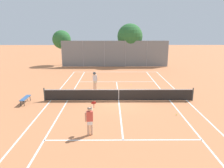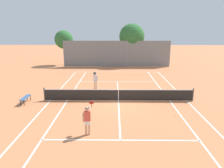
{
  "view_description": "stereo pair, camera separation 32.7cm",
  "coord_description": "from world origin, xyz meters",
  "px_view_note": "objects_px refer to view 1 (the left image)",
  "views": [
    {
      "loc": [
        -0.65,
        -16.7,
        5.67
      ],
      "look_at": [
        -0.53,
        1.5,
        1.0
      ],
      "focal_mm": 35.0,
      "sensor_mm": 36.0,
      "label": 1
    },
    {
      "loc": [
        -0.32,
        -16.7,
        5.67
      ],
      "look_at": [
        -0.53,
        1.5,
        1.0
      ],
      "focal_mm": 35.0,
      "sensor_mm": 36.0,
      "label": 2
    }
  ],
  "objects_px": {
    "loose_tennis_ball_0": "(131,85)",
    "tree_behind_left": "(62,40)",
    "loose_tennis_ball_2": "(176,115)",
    "tennis_net": "(119,95)",
    "player_near_side": "(90,119)",
    "player_far_left": "(95,80)",
    "tree_behind_right": "(130,37)",
    "loose_tennis_ball_1": "(85,80)",
    "courtside_bench": "(25,98)"
  },
  "relations": [
    {
      "from": "player_far_left",
      "to": "loose_tennis_ball_1",
      "type": "xyz_separation_m",
      "value": [
        -1.46,
        3.87,
        -0.89
      ]
    },
    {
      "from": "player_far_left",
      "to": "loose_tennis_ball_2",
      "type": "xyz_separation_m",
      "value": [
        5.9,
        -6.51,
        -0.89
      ]
    },
    {
      "from": "courtside_bench",
      "to": "loose_tennis_ball_1",
      "type": "bearing_deg",
      "value": 65.16
    },
    {
      "from": "player_far_left",
      "to": "loose_tennis_ball_0",
      "type": "bearing_deg",
      "value": 24.06
    },
    {
      "from": "loose_tennis_ball_0",
      "to": "tree_behind_left",
      "type": "distance_m",
      "value": 16.57
    },
    {
      "from": "player_near_side",
      "to": "player_far_left",
      "type": "xyz_separation_m",
      "value": [
        -0.36,
        9.23,
        0.0
      ]
    },
    {
      "from": "tree_behind_right",
      "to": "tennis_net",
      "type": "bearing_deg",
      "value": -97.72
    },
    {
      "from": "tennis_net",
      "to": "loose_tennis_ball_0",
      "type": "bearing_deg",
      "value": 73.85
    },
    {
      "from": "tennis_net",
      "to": "player_far_left",
      "type": "distance_m",
      "value": 4.07
    },
    {
      "from": "player_far_left",
      "to": "tree_behind_left",
      "type": "height_order",
      "value": "tree_behind_left"
    },
    {
      "from": "tree_behind_left",
      "to": "loose_tennis_ball_1",
      "type": "bearing_deg",
      "value": -66.6
    },
    {
      "from": "player_near_side",
      "to": "tree_behind_left",
      "type": "bearing_deg",
      "value": 105.16
    },
    {
      "from": "player_far_left",
      "to": "loose_tennis_ball_1",
      "type": "bearing_deg",
      "value": 110.7
    },
    {
      "from": "tennis_net",
      "to": "player_near_side",
      "type": "xyz_separation_m",
      "value": [
        -1.77,
        -5.79,
        0.42
      ]
    },
    {
      "from": "loose_tennis_ball_0",
      "to": "tree_behind_left",
      "type": "xyz_separation_m",
      "value": [
        -9.66,
        12.9,
        3.83
      ]
    },
    {
      "from": "loose_tennis_ball_1",
      "to": "tree_behind_left",
      "type": "distance_m",
      "value": 12.21
    },
    {
      "from": "player_near_side",
      "to": "loose_tennis_ball_1",
      "type": "bearing_deg",
      "value": 97.93
    },
    {
      "from": "loose_tennis_ball_2",
      "to": "courtside_bench",
      "type": "relative_size",
      "value": 0.04
    },
    {
      "from": "player_far_left",
      "to": "tree_behind_left",
      "type": "bearing_deg",
      "value": 112.69
    },
    {
      "from": "player_far_left",
      "to": "loose_tennis_ball_0",
      "type": "height_order",
      "value": "player_far_left"
    },
    {
      "from": "player_near_side",
      "to": "loose_tennis_ball_0",
      "type": "height_order",
      "value": "player_near_side"
    },
    {
      "from": "player_near_side",
      "to": "loose_tennis_ball_2",
      "type": "height_order",
      "value": "player_near_side"
    },
    {
      "from": "loose_tennis_ball_0",
      "to": "loose_tennis_ball_2",
      "type": "xyz_separation_m",
      "value": [
        2.3,
        -8.12,
        0.0
      ]
    },
    {
      "from": "player_far_left",
      "to": "tree_behind_right",
      "type": "relative_size",
      "value": 0.28
    },
    {
      "from": "courtside_bench",
      "to": "loose_tennis_ball_2",
      "type": "bearing_deg",
      "value": -12.63
    },
    {
      "from": "loose_tennis_ball_1",
      "to": "player_near_side",
      "type": "bearing_deg",
      "value": -82.07
    },
    {
      "from": "player_near_side",
      "to": "courtside_bench",
      "type": "distance_m",
      "value": 7.57
    },
    {
      "from": "loose_tennis_ball_2",
      "to": "tree_behind_right",
      "type": "height_order",
      "value": "tree_behind_right"
    },
    {
      "from": "loose_tennis_ball_0",
      "to": "courtside_bench",
      "type": "height_order",
      "value": "courtside_bench"
    },
    {
      "from": "courtside_bench",
      "to": "loose_tennis_ball_0",
      "type": "bearing_deg",
      "value": 32.93
    },
    {
      "from": "tennis_net",
      "to": "loose_tennis_ball_2",
      "type": "distance_m",
      "value": 4.88
    },
    {
      "from": "player_far_left",
      "to": "loose_tennis_ball_2",
      "type": "relative_size",
      "value": 26.88
    },
    {
      "from": "player_near_side",
      "to": "tree_behind_left",
      "type": "distance_m",
      "value": 24.77
    },
    {
      "from": "courtside_bench",
      "to": "tree_behind_left",
      "type": "distance_m",
      "value": 18.89
    },
    {
      "from": "loose_tennis_ball_1",
      "to": "tree_behind_right",
      "type": "relative_size",
      "value": 0.01
    },
    {
      "from": "tennis_net",
      "to": "tree_behind_right",
      "type": "relative_size",
      "value": 1.88
    },
    {
      "from": "tree_behind_left",
      "to": "player_near_side",
      "type": "bearing_deg",
      "value": -74.84
    },
    {
      "from": "courtside_bench",
      "to": "tree_behind_right",
      "type": "bearing_deg",
      "value": 62.13
    },
    {
      "from": "tree_behind_right",
      "to": "player_far_left",
      "type": "bearing_deg",
      "value": -107.69
    },
    {
      "from": "player_near_side",
      "to": "loose_tennis_ball_0",
      "type": "relative_size",
      "value": 26.88
    },
    {
      "from": "loose_tennis_ball_0",
      "to": "loose_tennis_ball_2",
      "type": "bearing_deg",
      "value": -74.16
    },
    {
      "from": "tree_behind_left",
      "to": "loose_tennis_ball_0",
      "type": "bearing_deg",
      "value": -53.16
    },
    {
      "from": "loose_tennis_ball_0",
      "to": "tree_behind_right",
      "type": "relative_size",
      "value": 0.01
    },
    {
      "from": "loose_tennis_ball_1",
      "to": "courtside_bench",
      "type": "bearing_deg",
      "value": -114.84
    },
    {
      "from": "tennis_net",
      "to": "courtside_bench",
      "type": "distance_m",
      "value": 7.28
    },
    {
      "from": "loose_tennis_ball_0",
      "to": "loose_tennis_ball_1",
      "type": "xyz_separation_m",
      "value": [
        -5.06,
        2.26,
        0.0
      ]
    },
    {
      "from": "player_near_side",
      "to": "courtside_bench",
      "type": "bearing_deg",
      "value": 136.58
    },
    {
      "from": "loose_tennis_ball_2",
      "to": "courtside_bench",
      "type": "bearing_deg",
      "value": 167.37
    },
    {
      "from": "loose_tennis_ball_0",
      "to": "loose_tennis_ball_2",
      "type": "height_order",
      "value": "same"
    },
    {
      "from": "player_near_side",
      "to": "tree_behind_right",
      "type": "bearing_deg",
      "value": 79.92
    }
  ]
}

